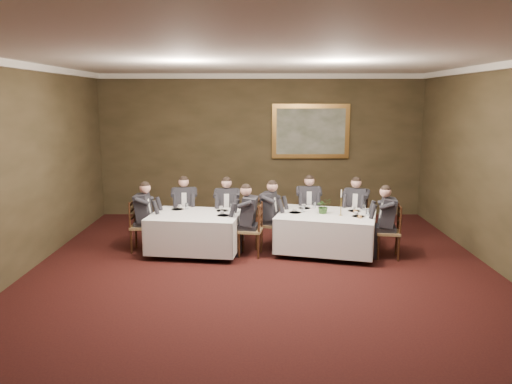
{
  "coord_description": "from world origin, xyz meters",
  "views": [
    {
      "loc": [
        -0.09,
        -7.39,
        2.9
      ],
      "look_at": [
        -0.11,
        1.96,
        1.15
      ],
      "focal_mm": 35.0,
      "sensor_mm": 36.0,
      "label": 1
    }
  ],
  "objects_px": {
    "table_second": "(196,230)",
    "centerpiece": "(324,205)",
    "chair_main_backleft": "(308,225)",
    "diner_sec_backright": "(227,217)",
    "diner_sec_endright": "(250,229)",
    "diner_main_backleft": "(308,214)",
    "diner_main_backright": "(356,217)",
    "chair_main_endright": "(388,243)",
    "diner_main_endleft": "(268,223)",
    "diner_main_endright": "(388,231)",
    "table_main": "(326,230)",
    "diner_sec_endleft": "(142,225)",
    "chair_sec_backright": "(227,228)",
    "chair_main_endleft": "(267,234)",
    "candlestick": "(341,206)",
    "chair_sec_endright": "(251,241)",
    "painting": "(311,131)",
    "chair_sec_endleft": "(142,237)",
    "diner_sec_backleft": "(185,216)",
    "chair_sec_backleft": "(185,226)",
    "chair_main_backright": "(355,228)"
  },
  "relations": [
    {
      "from": "diner_main_backright",
      "to": "diner_sec_backright",
      "type": "distance_m",
      "value": 2.63
    },
    {
      "from": "table_main",
      "to": "chair_main_backright",
      "type": "height_order",
      "value": "chair_main_backright"
    },
    {
      "from": "diner_main_backright",
      "to": "chair_main_endright",
      "type": "relative_size",
      "value": 1.35
    },
    {
      "from": "diner_main_backleft",
      "to": "diner_main_endright",
      "type": "distance_m",
      "value": 1.87
    },
    {
      "from": "diner_main_endleft",
      "to": "diner_sec_endright",
      "type": "distance_m",
      "value": 0.57
    },
    {
      "from": "diner_main_backright",
      "to": "centerpiece",
      "type": "xyz_separation_m",
      "value": [
        -0.76,
        -0.74,
        0.41
      ]
    },
    {
      "from": "chair_main_backleft",
      "to": "table_second",
      "type": "bearing_deg",
      "value": 27.41
    },
    {
      "from": "table_second",
      "to": "chair_sec_backleft",
      "type": "distance_m",
      "value": 0.99
    },
    {
      "from": "chair_sec_backright",
      "to": "chair_main_backleft",
      "type": "bearing_deg",
      "value": -170.09
    },
    {
      "from": "diner_main_backleft",
      "to": "painting",
      "type": "height_order",
      "value": "painting"
    },
    {
      "from": "diner_main_backleft",
      "to": "diner_sec_endright",
      "type": "height_order",
      "value": "same"
    },
    {
      "from": "chair_main_endleft",
      "to": "diner_sec_endleft",
      "type": "xyz_separation_m",
      "value": [
        -2.41,
        -0.18,
        0.23
      ]
    },
    {
      "from": "diner_sec_endright",
      "to": "centerpiece",
      "type": "xyz_separation_m",
      "value": [
        1.38,
        0.19,
        0.41
      ]
    },
    {
      "from": "table_main",
      "to": "diner_main_endright",
      "type": "relative_size",
      "value": 1.57
    },
    {
      "from": "table_main",
      "to": "table_second",
      "type": "height_order",
      "value": "same"
    },
    {
      "from": "table_main",
      "to": "diner_sec_backleft",
      "type": "height_order",
      "value": "diner_sec_backleft"
    },
    {
      "from": "diner_main_endright",
      "to": "chair_sec_endleft",
      "type": "xyz_separation_m",
      "value": [
        -4.63,
        0.4,
        -0.23
      ]
    },
    {
      "from": "chair_main_endleft",
      "to": "painting",
      "type": "bearing_deg",
      "value": 174.85
    },
    {
      "from": "table_main",
      "to": "diner_main_endright",
      "type": "height_order",
      "value": "diner_main_endright"
    },
    {
      "from": "chair_sec_backleft",
      "to": "chair_sec_backright",
      "type": "xyz_separation_m",
      "value": [
        0.89,
        -0.12,
        0.0
      ]
    },
    {
      "from": "table_second",
      "to": "candlestick",
      "type": "distance_m",
      "value": 2.77
    },
    {
      "from": "chair_main_endleft",
      "to": "diner_main_backleft",
      "type": "bearing_deg",
      "value": 145.73
    },
    {
      "from": "table_main",
      "to": "chair_sec_backleft",
      "type": "distance_m",
      "value": 2.96
    },
    {
      "from": "chair_main_backright",
      "to": "chair_sec_backleft",
      "type": "bearing_deg",
      "value": 19.55
    },
    {
      "from": "chair_main_endleft",
      "to": "chair_sec_endleft",
      "type": "distance_m",
      "value": 2.43
    },
    {
      "from": "diner_main_endright",
      "to": "centerpiece",
      "type": "relative_size",
      "value": 4.36
    },
    {
      "from": "diner_main_backleft",
      "to": "diner_main_endleft",
      "type": "distance_m",
      "value": 1.13
    },
    {
      "from": "chair_main_endright",
      "to": "chair_sec_backleft",
      "type": "height_order",
      "value": "same"
    },
    {
      "from": "chair_main_endright",
      "to": "diner_main_endleft",
      "type": "bearing_deg",
      "value": 84.39
    },
    {
      "from": "chair_main_endleft",
      "to": "chair_sec_endright",
      "type": "xyz_separation_m",
      "value": [
        -0.32,
        -0.46,
        0.0
      ]
    },
    {
      "from": "diner_main_endright",
      "to": "diner_sec_backleft",
      "type": "height_order",
      "value": "same"
    },
    {
      "from": "chair_main_backleft",
      "to": "centerpiece",
      "type": "xyz_separation_m",
      "value": [
        0.18,
        -1.0,
        0.64
      ]
    },
    {
      "from": "diner_main_backright",
      "to": "diner_sec_backleft",
      "type": "bearing_deg",
      "value": 19.56
    },
    {
      "from": "diner_main_endleft",
      "to": "candlestick",
      "type": "bearing_deg",
      "value": 88.73
    },
    {
      "from": "chair_main_backleft",
      "to": "chair_sec_backleft",
      "type": "distance_m",
      "value": 2.59
    },
    {
      "from": "chair_main_endright",
      "to": "diner_sec_endleft",
      "type": "distance_m",
      "value": 4.66
    },
    {
      "from": "chair_sec_backleft",
      "to": "diner_main_endright",
      "type": "bearing_deg",
      "value": 156.0
    },
    {
      "from": "table_main",
      "to": "chair_main_endright",
      "type": "xyz_separation_m",
      "value": [
        1.11,
        -0.29,
        -0.17
      ]
    },
    {
      "from": "table_second",
      "to": "centerpiece",
      "type": "distance_m",
      "value": 2.47
    },
    {
      "from": "diner_sec_backright",
      "to": "diner_sec_endright",
      "type": "height_order",
      "value": "same"
    },
    {
      "from": "chair_sec_backright",
      "to": "candlestick",
      "type": "distance_m",
      "value": 2.44
    },
    {
      "from": "chair_sec_endright",
      "to": "chair_sec_endleft",
      "type": "bearing_deg",
      "value": 91.1
    },
    {
      "from": "chair_main_backleft",
      "to": "diner_sec_endleft",
      "type": "distance_m",
      "value": 3.42
    },
    {
      "from": "chair_main_endright",
      "to": "diner_sec_backright",
      "type": "height_order",
      "value": "diner_sec_backright"
    },
    {
      "from": "chair_sec_endleft",
      "to": "painting",
      "type": "relative_size",
      "value": 0.53
    },
    {
      "from": "chair_main_backleft",
      "to": "diner_sec_backleft",
      "type": "distance_m",
      "value": 2.6
    },
    {
      "from": "table_main",
      "to": "chair_main_endright",
      "type": "relative_size",
      "value": 2.11
    },
    {
      "from": "diner_main_backright",
      "to": "diner_sec_endleft",
      "type": "xyz_separation_m",
      "value": [
        -4.23,
        -0.66,
        0.0
      ]
    },
    {
      "from": "diner_main_backright",
      "to": "chair_sec_endright",
      "type": "xyz_separation_m",
      "value": [
        -2.14,
        -0.93,
        -0.23
      ]
    },
    {
      "from": "chair_sec_backleft",
      "to": "chair_sec_backright",
      "type": "bearing_deg",
      "value": 165.31
    }
  ]
}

